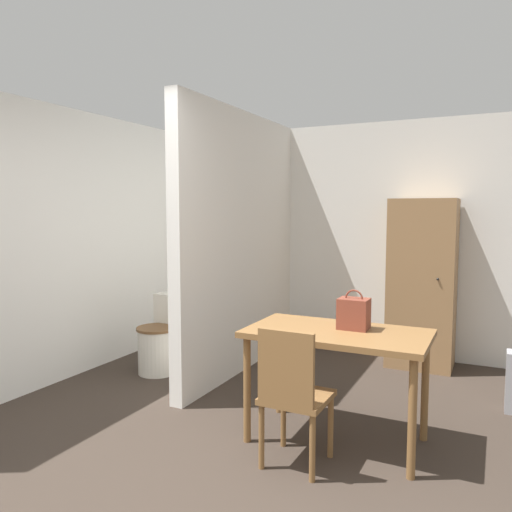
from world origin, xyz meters
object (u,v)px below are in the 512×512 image
Objects in this scene: dining_table at (337,344)px; handbag at (354,313)px; toilet at (161,340)px; wooden_chair at (293,392)px; wooden_cabinet at (422,283)px.

dining_table is 4.42× the size of handbag.
toilet is at bearing 164.06° from handbag.
dining_table is 0.52m from wooden_chair.
handbag is 1.89m from wooden_cabinet.
wooden_chair is at bearing -111.43° from handbag.
wooden_cabinet reaches higher than toilet.
handbag is 0.16× the size of wooden_cabinet.
handbag is (0.09, 0.09, 0.20)m from dining_table.
wooden_cabinet reaches higher than dining_table.
wooden_chair is 2.50m from wooden_cabinet.
dining_table is 2.00m from wooden_cabinet.
dining_table is 2.11m from toilet.
toilet is 2.21m from handbag.
wooden_cabinet is at bearing 84.18° from handbag.
dining_table is at bearing -132.43° from handbag.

